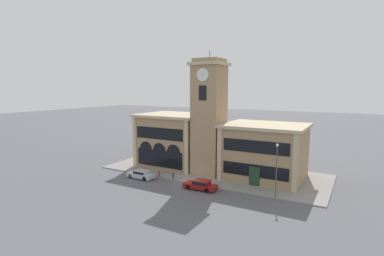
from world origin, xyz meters
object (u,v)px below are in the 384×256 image
at_px(parked_car_near, 141,174).
at_px(street_lamp, 277,163).
at_px(fire_hydrant, 159,174).
at_px(parked_car_mid, 201,185).
at_px(bollard, 173,176).

xyz_separation_m(parked_car_near, street_lamp, (20.12, 1.79, 3.87)).
relative_size(parked_car_near, fire_hydrant, 5.04).
height_order(parked_car_near, street_lamp, street_lamp).
xyz_separation_m(parked_car_mid, fire_hydrant, (-8.20, 1.70, -0.13)).
relative_size(parked_car_near, bollard, 4.13).
relative_size(street_lamp, fire_hydrant, 7.87).
relative_size(parked_car_near, parked_car_mid, 0.96).
relative_size(parked_car_mid, street_lamp, 0.67).
height_order(parked_car_near, bollard, parked_car_near).
distance_m(parked_car_near, bollard, 5.04).
height_order(parked_car_mid, bollard, parked_car_mid).
relative_size(parked_car_mid, fire_hydrant, 5.27).
bearing_deg(parked_car_mid, street_lamp, -170.10).
relative_size(bollard, fire_hydrant, 1.22).
bearing_deg(parked_car_near, bollard, -159.48).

